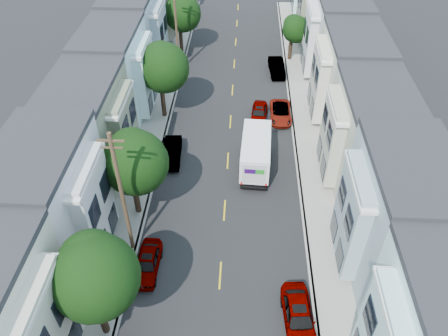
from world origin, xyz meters
name	(u,v)px	position (x,y,z in m)	size (l,w,h in m)	color
ground	(220,275)	(0.00, 0.00, 0.00)	(160.00, 160.00, 0.00)	black
road_slab	(229,140)	(0.00, 15.00, 0.01)	(12.00, 70.00, 0.02)	black
curb_left	(165,138)	(-6.05, 15.00, 0.07)	(0.30, 70.00, 0.15)	gray
curb_right	(294,142)	(6.05, 15.00, 0.07)	(0.30, 70.00, 0.15)	gray
sidewalk_left	(151,137)	(-7.35, 15.00, 0.07)	(2.60, 70.00, 0.15)	gray
sidewalk_right	(309,142)	(7.35, 15.00, 0.07)	(2.60, 70.00, 0.15)	gray
centerline	(229,140)	(0.00, 15.00, 0.00)	(0.12, 70.00, 0.01)	gold
townhouse_row_left	(111,137)	(-11.15, 15.00, 0.00)	(5.00, 70.00, 8.50)	#BBBCA4
townhouse_row_right	(350,144)	(11.15, 15.00, 0.00)	(5.00, 70.00, 8.50)	#BBBCA4
tree_b	(94,278)	(-6.30, -4.33, 5.48)	(4.70, 4.70, 7.86)	black
tree_c	(134,163)	(-6.30, 5.53, 4.96)	(4.70, 4.70, 7.34)	black
tree_d	(163,68)	(-6.30, 18.65, 5.32)	(4.70, 4.70, 7.69)	black
tree_e	(182,14)	(-6.30, 32.69, 4.91)	(4.33, 4.33, 7.10)	black
tree_far_r	(295,30)	(6.89, 31.42, 3.78)	(3.10, 3.10, 5.38)	black
utility_pole_near	(122,197)	(-6.30, 2.00, 5.15)	(1.60, 0.26, 10.00)	#42301E
utility_pole_far	(176,28)	(-6.30, 28.00, 5.15)	(1.60, 0.26, 10.00)	#42301E
fedex_truck	(256,152)	(2.37, 11.32, 1.66)	(2.39, 6.20, 2.97)	white
lead_sedan	(259,113)	(2.79, 18.70, 0.65)	(1.55, 4.03, 1.31)	black
parked_left_c	(147,263)	(-4.90, 0.28, 0.67)	(1.58, 4.12, 1.34)	#9FAEB9
parked_left_d	(172,152)	(-4.90, 12.08, 0.71)	(1.49, 4.23, 1.41)	#36120A
parked_right_b	(299,316)	(4.90, -3.23, 0.77)	(1.82, 4.75, 1.54)	silver
parked_right_c	(280,113)	(4.90, 18.88, 0.62)	(2.06, 4.46, 1.24)	black
parked_right_d	(277,67)	(4.90, 27.99, 0.73)	(1.55, 4.40, 1.47)	black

